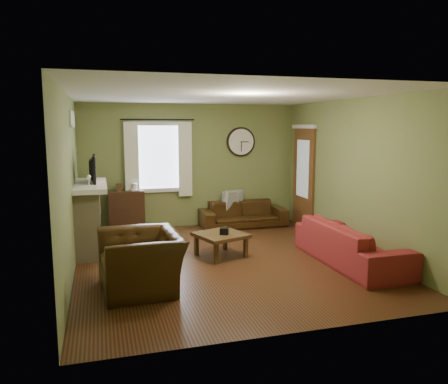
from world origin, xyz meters
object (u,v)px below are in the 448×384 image
object	(u,v)px
sofa_brown	(243,214)
sofa_red	(351,243)
bookshelf	(127,211)
armchair	(141,261)
coffee_table	(221,245)

from	to	relation	value
sofa_brown	sofa_red	bearing A→B (deg)	-74.68
bookshelf	sofa_red	size ratio (longest dim) A/B	0.38
armchair	sofa_brown	bearing A→B (deg)	137.16
sofa_red	bookshelf	bearing A→B (deg)	46.27
sofa_red	armchair	bearing A→B (deg)	93.52
armchair	coffee_table	bearing A→B (deg)	124.06
bookshelf	sofa_red	distance (m)	4.48
armchair	coffee_table	world-z (taller)	armchair
sofa_brown	sofa_red	world-z (taller)	sofa_red
bookshelf	coffee_table	distance (m)	2.59
coffee_table	sofa_brown	bearing A→B (deg)	62.11
sofa_brown	sofa_red	distance (m)	3.02
sofa_red	armchair	size ratio (longest dim) A/B	1.89
bookshelf	sofa_brown	xyz separation A→B (m)	(2.44, -0.18, -0.15)
bookshelf	coffee_table	size ratio (longest dim) A/B	1.15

